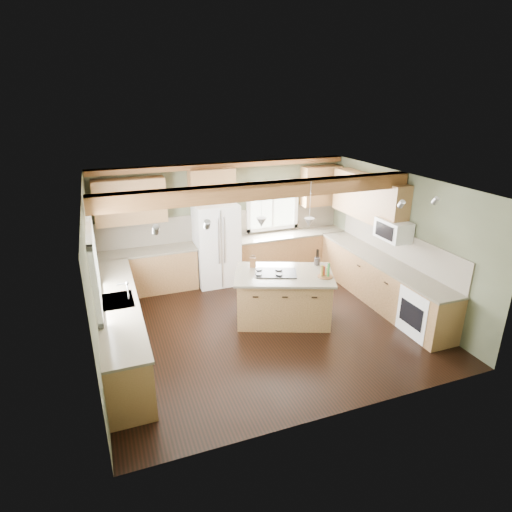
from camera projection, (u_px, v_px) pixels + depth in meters
name	position (u px, v px, depth m)	size (l,w,h in m)	color
floor	(265.00, 325.00, 7.83)	(5.60, 5.60, 0.00)	black
ceiling	(266.00, 184.00, 6.90)	(5.60, 5.60, 0.00)	silver
wall_back	(224.00, 220.00, 9.55)	(5.60, 5.60, 0.00)	#444934
wall_left	(94.00, 282.00, 6.45)	(5.00, 5.00, 0.00)	#444934
wall_right	(400.00, 240.00, 8.28)	(5.00, 5.00, 0.00)	#444934
ceiling_beam	(264.00, 191.00, 7.03)	(5.55, 0.26, 0.26)	brown
soffit_trim	(224.00, 165.00, 9.02)	(5.55, 0.20, 0.10)	brown
backsplash_back	(225.00, 225.00, 9.57)	(5.58, 0.03, 0.58)	brown
backsplash_right	(397.00, 244.00, 8.35)	(0.03, 3.70, 0.58)	brown
base_cab_back_left	(148.00, 272.00, 9.01)	(2.02, 0.60, 0.88)	brown
counter_back_left	(146.00, 251.00, 8.85)	(2.06, 0.64, 0.04)	brown
base_cab_back_right	(289.00, 253.00, 10.09)	(2.62, 0.60, 0.88)	brown
counter_back_right	(290.00, 234.00, 9.92)	(2.66, 0.64, 0.04)	brown
base_cab_left	(120.00, 327.00, 6.90)	(0.60, 3.70, 0.88)	brown
counter_left	(117.00, 301.00, 6.74)	(0.64, 3.74, 0.04)	brown
base_cab_right	(380.00, 282.00, 8.54)	(0.60, 3.70, 0.88)	brown
counter_right	(383.00, 260.00, 8.37)	(0.64, 3.74, 0.04)	brown
upper_cab_back_left	(130.00, 201.00, 8.51)	(1.40, 0.35, 0.90)	brown
upper_cab_over_fridge	(212.00, 185.00, 9.00)	(0.96, 0.35, 0.70)	brown
upper_cab_right	(368.00, 198.00, 8.78)	(0.35, 2.20, 0.90)	brown
upper_cab_back_corner	(321.00, 186.00, 9.92)	(0.90, 0.35, 0.90)	brown
window_left	(93.00, 266.00, 6.41)	(0.04, 1.60, 1.05)	white
window_back	(272.00, 205.00, 9.82)	(1.10, 0.04, 1.00)	white
sink	(117.00, 301.00, 6.73)	(0.50, 0.65, 0.03)	#262628
faucet	(128.00, 291.00, 6.74)	(0.02, 0.02, 0.28)	#B2B2B7
dishwasher	(128.00, 374.00, 5.77)	(0.60, 0.60, 0.84)	white
oven	(425.00, 312.00, 7.40)	(0.60, 0.72, 0.84)	white
microwave	(393.00, 230.00, 8.08)	(0.40, 0.70, 0.38)	white
pendant_left	(261.00, 222.00, 7.38)	(0.18, 0.18, 0.16)	#B2B2B7
pendant_right	(309.00, 223.00, 7.37)	(0.18, 0.18, 0.16)	#B2B2B7
refrigerator	(217.00, 244.00, 9.27)	(0.90, 0.74, 1.80)	white
island	(283.00, 297.00, 7.89)	(1.65, 1.01, 0.88)	olive
island_top	(284.00, 275.00, 7.73)	(1.76, 1.12, 0.04)	brown
cooktop	(276.00, 273.00, 7.72)	(0.72, 0.48, 0.02)	black
knife_block	(253.00, 262.00, 7.98)	(0.11, 0.08, 0.18)	brown
utensil_crock	(317.00, 261.00, 8.09)	(0.11, 0.11, 0.14)	#3F3632
bottle_tray	(326.00, 270.00, 7.54)	(0.27, 0.27, 0.24)	brown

